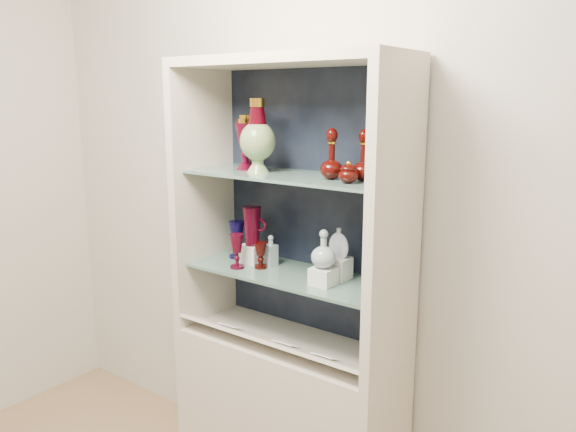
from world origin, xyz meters
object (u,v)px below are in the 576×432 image
Objects in this scene: clear_square_bottle at (271,250)px; clear_round_decanter at (324,250)px; ruby_goblet_small at (261,255)px; lidded_bowl at (348,172)px; pedestal_lamp_left at (245,144)px; cameo_medallion at (383,245)px; pedestal_lamp_right at (246,141)px; cobalt_goblet at (237,240)px; flat_flask at (339,242)px; ruby_pitcher at (252,226)px; enamel_urn at (258,136)px; ruby_decanter_b at (332,152)px; ruby_goblet_tall at (237,251)px; ruby_decanter_a at (364,152)px.

clear_square_bottle is 0.35m from clear_round_decanter.
ruby_goblet_small is at bearing 175.57° from clear_round_decanter.
clear_square_bottle is at bearing 167.22° from lidded_bowl.
pedestal_lamp_left is at bearing 172.30° from clear_round_decanter.
clear_square_bottle is at bearing 161.88° from cameo_medallion.
pedestal_lamp_right reaches higher than cobalt_goblet.
flat_flask is (0.35, 0.07, 0.10)m from ruby_goblet_small.
cobalt_goblet is 0.13m from ruby_pitcher.
pedestal_lamp_right reaches higher than flat_flask.
cobalt_goblet is at bearing 162.12° from ruby_goblet_small.
ruby_pitcher is at bearing -175.05° from flat_flask.
cameo_medallion is at bearing 8.27° from flat_flask.
enamel_urn is 1.47× the size of ruby_decanter_b.
ruby_decanter_b is 1.21× the size of cobalt_goblet.
lidded_bowl is 0.49× the size of cobalt_goblet.
flat_flask is (0.43, 0.13, 0.08)m from ruby_goblet_tall.
ruby_goblet_tall is (0.11, -0.12, -0.01)m from cobalt_goblet.
ruby_pitcher reaches higher than cameo_medallion.
ruby_pitcher is at bearing 29.28° from pedestal_lamp_left.
flat_flask is 0.19m from cameo_medallion.
ruby_pitcher is at bearing 150.77° from ruby_goblet_small.
ruby_decanter_a is (0.47, 0.05, -0.04)m from enamel_urn.
enamel_urn reaches higher than clear_square_bottle.
ruby_decanter_a is at bearing 27.46° from clear_round_decanter.
lidded_bowl is at bearing -100.06° from ruby_decanter_a.
pedestal_lamp_right reaches higher than clear_square_bottle.
flat_flask is (0.34, 0.02, 0.09)m from clear_square_bottle.
ruby_pitcher is (0.11, -0.01, 0.08)m from cobalt_goblet.
pedestal_lamp_left is at bearing 162.67° from ruby_goblet_small.
ruby_decanter_a is 2.56× the size of lidded_bowl.
ruby_goblet_small is 0.77× the size of clear_round_decanter.
ruby_goblet_small is at bearing -17.88° from cobalt_goblet.
ruby_decanter_a reaches higher than lidded_bowl.
pedestal_lamp_right is 0.64m from lidded_bowl.
ruby_decanter_a is 1.05× the size of ruby_decanter_b.
flat_flask reaches higher than ruby_goblet_tall.
enamel_urn is 2.39× the size of flat_flask.
ruby_decanter_b reaches higher than flat_flask.
flat_flask is (0.46, 0.04, -0.38)m from pedestal_lamp_left.
ruby_goblet_tall is 0.43m from clear_round_decanter.
lidded_bowl is at bearing -9.25° from cobalt_goblet.
enamel_urn is 2.02× the size of ruby_goblet_tall.
flat_flask is at bearing 2.97° from clear_square_bottle.
cobalt_goblet is 1.24× the size of clear_square_bottle.
enamel_urn is 0.53m from cobalt_goblet.
pedestal_lamp_left is at bearing 157.26° from enamel_urn.
clear_round_decanter is at bearing -14.83° from pedestal_lamp_right.
flat_flask is (-0.11, 0.12, -0.31)m from lidded_bowl.
flat_flask reaches higher than cobalt_goblet.
pedestal_lamp_left is at bearing -173.52° from flat_flask.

